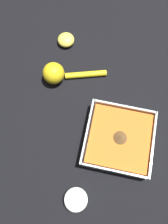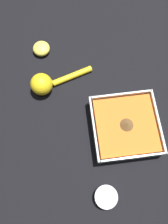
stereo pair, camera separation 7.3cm
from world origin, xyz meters
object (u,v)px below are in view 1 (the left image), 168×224
at_px(lemon_half, 66,40).
at_px(spice_bowl, 76,199).
at_px(square_dish, 118,139).
at_px(lemon_squeezer, 58,73).

bearing_deg(lemon_half, spice_bowl, 16.45).
bearing_deg(lemon_half, square_dish, 37.10).
relative_size(square_dish, lemon_half, 3.37).
distance_m(square_dish, lemon_squeezer, 0.31).
bearing_deg(spice_bowl, square_dish, 155.44).
bearing_deg(square_dish, lemon_squeezer, -126.76).
bearing_deg(lemon_half, lemon_squeezer, 3.18).
relative_size(spice_bowl, lemon_squeezer, 0.31).
height_order(square_dish, spice_bowl, square_dish).
xyz_separation_m(spice_bowl, lemon_squeezer, (-0.39, -0.15, 0.02)).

